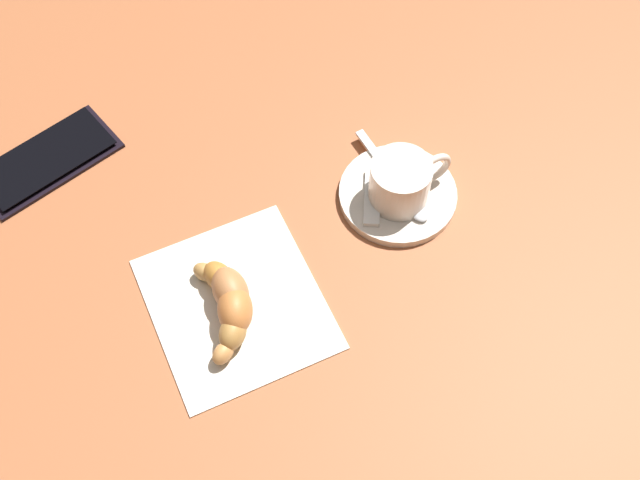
# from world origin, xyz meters

# --- Properties ---
(ground_plane) EXTENTS (1.80, 1.80, 0.00)m
(ground_plane) POSITION_xyz_m (0.00, 0.00, 0.00)
(ground_plane) COLOR #A15833
(saucer) EXTENTS (0.12, 0.12, 0.01)m
(saucer) POSITION_xyz_m (0.11, 0.01, 0.01)
(saucer) COLOR beige
(saucer) RESTS_ON ground
(espresso_cup) EXTENTS (0.09, 0.06, 0.05)m
(espresso_cup) POSITION_xyz_m (0.11, -0.00, 0.04)
(espresso_cup) COLOR beige
(espresso_cup) RESTS_ON saucer
(teaspoon) EXTENTS (0.02, 0.13, 0.01)m
(teaspoon) POSITION_xyz_m (0.12, 0.00, 0.01)
(teaspoon) COLOR silver
(teaspoon) RESTS_ON saucer
(sugar_packet) EXTENTS (0.05, 0.07, 0.01)m
(sugar_packet) POSITION_xyz_m (0.09, 0.01, 0.01)
(sugar_packet) COLOR white
(sugar_packet) RESTS_ON saucer
(napkin) EXTENTS (0.16, 0.18, 0.00)m
(napkin) POSITION_xyz_m (-0.09, -0.04, 0.00)
(napkin) COLOR silver
(napkin) RESTS_ON ground
(croissant) EXTENTS (0.06, 0.12, 0.04)m
(croissant) POSITION_xyz_m (-0.09, -0.04, 0.02)
(croissant) COLOR #C58648
(croissant) RESTS_ON napkin
(cell_phone) EXTENTS (0.17, 0.11, 0.01)m
(cell_phone) POSITION_xyz_m (-0.21, 0.21, 0.00)
(cell_phone) COLOR black
(cell_phone) RESTS_ON ground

